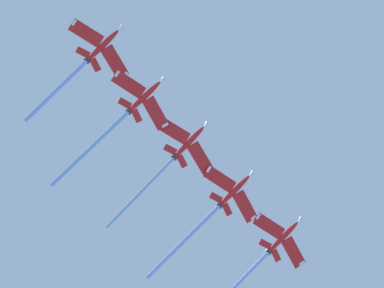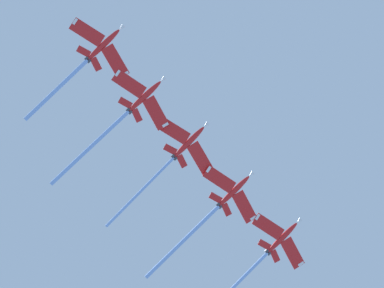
% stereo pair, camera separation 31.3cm
% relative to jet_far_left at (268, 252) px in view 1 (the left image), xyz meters
% --- Properties ---
extents(jet_far_left, '(29.83, 27.66, 11.53)m').
position_rel_jet_far_left_xyz_m(jet_far_left, '(0.00, 0.00, 0.00)').
color(jet_far_left, red).
extents(jet_inner_left, '(31.54, 29.00, 12.45)m').
position_rel_jet_far_left_xyz_m(jet_inner_left, '(-14.69, -12.99, -0.52)').
color(jet_inner_left, red).
extents(jet_centre, '(29.75, 28.33, 11.78)m').
position_rel_jet_far_left_xyz_m(jet_centre, '(-24.63, -28.61, 1.16)').
color(jet_centre, red).
extents(jet_inner_right, '(31.63, 29.14, 12.87)m').
position_rel_jet_far_left_xyz_m(jet_inner_right, '(-38.29, -40.07, -0.56)').
color(jet_inner_right, red).
extents(jet_far_right, '(27.24, 25.95, 11.96)m').
position_rel_jet_far_left_xyz_m(jet_far_right, '(-47.32, -55.01, 0.42)').
color(jet_far_right, red).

